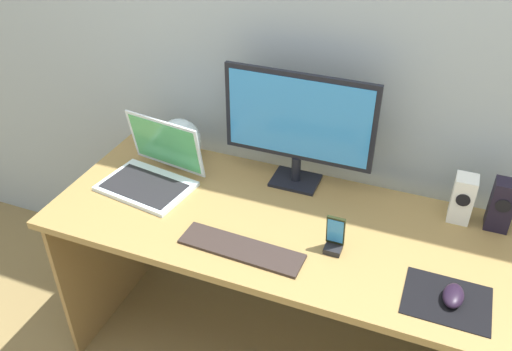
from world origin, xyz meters
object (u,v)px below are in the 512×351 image
Objects in this scene: speaker_right at (502,205)px; fishbowl at (179,140)px; monitor at (299,124)px; phone_in_dock at (334,239)px; speaker_near_monitor at (462,199)px; keyboard_external at (241,249)px; laptop at (153,172)px; mouse at (453,296)px.

speaker_right is 1.04× the size of fishbowl.
phone_in_dock is at bearing -54.46° from monitor.
speaker_near_monitor is at bearing 41.40° from phone_in_dock.
monitor reaches higher than keyboard_external.
fishbowl is at bearing -178.72° from monitor.
laptop reaches higher than speaker_right.
monitor reaches higher than mouse.
keyboard_external is 0.30m from phone_in_dock.
speaker_right is 1.34× the size of phone_in_dock.
mouse is (1.11, -0.40, -0.06)m from fishbowl.
mouse is at bearing -87.92° from speaker_near_monitor.
monitor reaches higher than fishbowl.
speaker_near_monitor is at bearing -180.00° from speaker_right.
speaker_near_monitor is 0.42× the size of keyboard_external.
speaker_near_monitor is at bearing 10.22° from laptop.
mouse is (1.13, -0.21, -0.03)m from laptop.
speaker_near_monitor reaches higher than keyboard_external.
phone_in_dock is (0.75, -0.12, -0.00)m from laptop.
speaker_right is at bearing -0.28° from monitor.
speaker_near_monitor is 1.25× the size of phone_in_dock.
speaker_near_monitor is 0.97× the size of fishbowl.
speaker_near_monitor is 1.10m from fishbowl.
speaker_right reaches higher than keyboard_external.
speaker_right is at bearing 9.21° from laptop.
keyboard_external is (-0.77, -0.43, -0.09)m from speaker_right.
laptop is (-1.11, -0.20, -0.04)m from speaker_near_monitor.
speaker_right is 1.25m from laptop.
fishbowl is at bearing 164.29° from mouse.
speaker_near_monitor is at bearing 0.39° from fishbowl.
phone_in_dock is (0.28, 0.11, 0.04)m from keyboard_external.
phone_in_dock is (0.73, -0.31, -0.04)m from fishbowl.
fishbowl is 1.79× the size of mouse.
keyboard_external is at bearing -150.67° from speaker_right.
monitor is 0.77m from mouse.
laptop is 2.66× the size of phone_in_dock.
fishbowl is 0.80m from phone_in_dock.
keyboard_external is at bearing -146.19° from speaker_near_monitor.
monitor is 0.51m from keyboard_external.
laptop is (-0.51, -0.20, -0.21)m from monitor.
phone_in_dock reaches higher than mouse.
speaker_right is at bearing 0.00° from speaker_near_monitor.
phone_in_dock is at bearing -23.22° from fishbowl.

